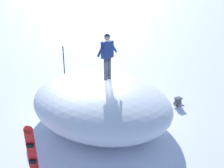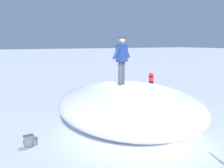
# 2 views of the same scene
# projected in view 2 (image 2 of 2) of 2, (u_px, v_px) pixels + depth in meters

# --- Properties ---
(ground) EXTENTS (240.00, 240.00, 0.00)m
(ground) POSITION_uv_depth(u_px,v_px,m) (137.00, 126.00, 9.40)
(ground) COLOR white
(snow_mound) EXTENTS (7.30, 6.48, 1.79)m
(snow_mound) POSITION_uv_depth(u_px,v_px,m) (128.00, 106.00, 9.01)
(snow_mound) COLOR white
(snow_mound) RESTS_ON ground
(snowboarder_standing) EXTENTS (0.52, 1.00, 1.78)m
(snowboarder_standing) POSITION_uv_depth(u_px,v_px,m) (122.00, 56.00, 8.48)
(snowboarder_standing) COLOR #333842
(snowboarder_standing) RESTS_ON snow_mound
(snowboard_primary_upright) EXTENTS (0.25, 0.31, 1.75)m
(snowboard_primary_upright) POSITION_uv_depth(u_px,v_px,m) (151.00, 88.00, 12.47)
(snowboard_primary_upright) COLOR red
(snowboard_primary_upright) RESTS_ON ground
(backpack_near) EXTENTS (0.31, 0.56, 0.43)m
(backpack_near) POSITION_uv_depth(u_px,v_px,m) (29.00, 141.00, 7.41)
(backpack_near) COLOR #4C4C51
(backpack_near) RESTS_ON ground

